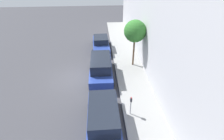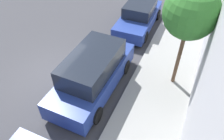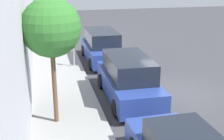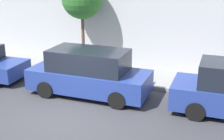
# 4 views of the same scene
# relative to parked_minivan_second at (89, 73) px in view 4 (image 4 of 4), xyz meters

# --- Properties ---
(ground_plane) EXTENTS (60.00, 60.00, 0.00)m
(ground_plane) POSITION_rel_parked_minivan_second_xyz_m (-2.13, -0.07, -0.92)
(ground_plane) COLOR #38383D
(sidewalk) EXTENTS (2.67, 32.00, 0.15)m
(sidewalk) POSITION_rel_parked_minivan_second_xyz_m (2.70, -0.07, -0.85)
(sidewalk) COLOR gray
(sidewalk) RESTS_ON ground_plane
(parked_minivan_second) EXTENTS (2.02, 4.93, 1.90)m
(parked_minivan_second) POSITION_rel_parked_minivan_second_xyz_m (0.00, 0.00, 0.00)
(parked_minivan_second) COLOR navy
(parked_minivan_second) RESTS_ON ground_plane
(parking_meter_near) EXTENTS (0.11, 0.15, 1.40)m
(parking_meter_near) POSITION_rel_parked_minivan_second_xyz_m (1.82, -4.77, 0.09)
(parking_meter_near) COLOR #ADADB2
(parking_meter_near) RESTS_ON sidewalk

